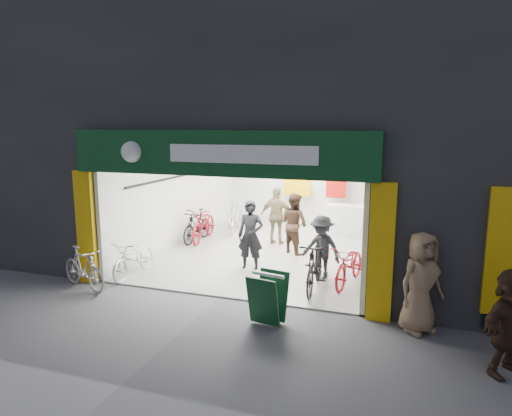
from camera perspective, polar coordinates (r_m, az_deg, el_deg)
The scene contains 17 objects.
ground at distance 9.83m, azimuth -4.62°, elevation -11.15°, with size 60.00×60.00×0.00m, color #56565B.
building at distance 13.67m, azimuth 7.34°, elevation 13.28°, with size 17.00×10.27×8.00m.
bike_left_front at distance 11.39m, azimuth -14.99°, elevation -6.06°, with size 0.59×1.71×0.90m, color silver.
bike_left_midfront at distance 14.23m, azimuth -7.39°, elevation -2.26°, with size 0.48×1.70×1.02m, color black.
bike_left_midback at distance 14.34m, azimuth -6.52°, elevation -2.01°, with size 0.72×2.07×1.09m, color maroon.
bike_left_back at distance 15.26m, azimuth -2.58°, elevation -1.06°, with size 0.54×1.93×1.16m, color #B4B4B9.
bike_right_front at distance 10.14m, azimuth 7.35°, elevation -7.08°, with size 0.54×1.92×1.15m, color black.
bike_right_mid at distance 10.63m, azimuth 11.66°, elevation -6.97°, with size 0.63×1.80×0.94m, color maroon.
bike_right_back at distance 14.70m, azimuth 13.83°, elevation -2.15°, with size 0.46×1.63×0.98m, color #BABBBF.
parked_bike at distance 10.85m, azimuth -20.77°, elevation -7.07°, with size 0.45×1.58×0.95m, color #B8B8BD.
customer_a at distance 11.35m, azimuth -0.69°, elevation -3.49°, with size 0.64×0.42×1.77m, color black.
customer_b at distance 12.83m, azimuth 4.80°, elevation -1.96°, with size 0.84×0.66×1.74m, color #3E281C.
customer_c at distance 10.80m, azimuth 8.18°, elevation -4.95°, with size 0.99×0.57×1.53m, color black.
customer_d at distance 13.69m, azimuth 2.65°, elevation -1.02°, with size 1.05×0.44×1.80m, color olive.
pedestrian_near at distance 8.52m, azimuth 19.90°, elevation -8.76°, with size 0.88×0.57×1.80m, color #886A4F.
pedestrian_far at distance 7.70m, azimuth 29.15°, elevation -12.40°, with size 1.47×0.47×1.59m, color #362318.
sandwich_board at distance 8.46m, azimuth 1.49°, elevation -11.06°, with size 0.70×0.71×0.93m.
Camera 1 is at (3.69, -8.37, 3.60)m, focal length 32.00 mm.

